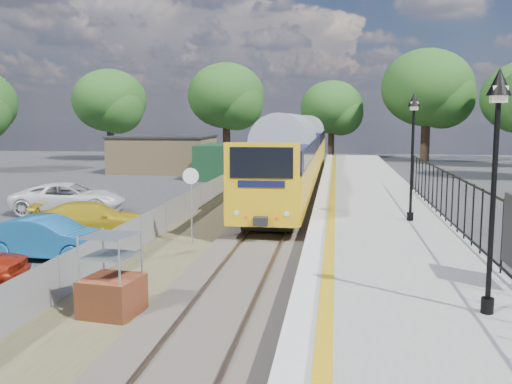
% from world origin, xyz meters
% --- Properties ---
extents(ground, '(120.00, 120.00, 0.00)m').
position_xyz_m(ground, '(0.00, 0.00, 0.00)').
color(ground, '#2D2D30').
rests_on(ground, ground).
extents(track_bed, '(5.90, 80.00, 0.29)m').
position_xyz_m(track_bed, '(-0.47, 9.67, 0.09)').
color(track_bed, '#473F38').
rests_on(track_bed, ground).
extents(platform, '(5.00, 70.00, 0.90)m').
position_xyz_m(platform, '(4.20, 8.00, 0.45)').
color(platform, gray).
rests_on(platform, ground).
extents(platform_edge, '(0.90, 70.00, 0.01)m').
position_xyz_m(platform_edge, '(2.14, 8.00, 0.90)').
color(platform_edge, silver).
rests_on(platform_edge, platform).
extents(victorian_lamp_south, '(0.44, 0.44, 4.60)m').
position_xyz_m(victorian_lamp_south, '(5.50, -4.00, 4.30)').
color(victorian_lamp_south, black).
rests_on(victorian_lamp_south, platform).
extents(victorian_lamp_north, '(0.44, 0.44, 4.60)m').
position_xyz_m(victorian_lamp_north, '(5.30, 6.00, 4.30)').
color(victorian_lamp_north, black).
rests_on(victorian_lamp_north, platform).
extents(palisade_fence, '(0.12, 26.00, 2.00)m').
position_xyz_m(palisade_fence, '(6.55, 2.24, 1.84)').
color(palisade_fence, black).
rests_on(palisade_fence, platform).
extents(wire_fence, '(0.06, 52.00, 1.20)m').
position_xyz_m(wire_fence, '(-4.20, 12.00, 0.60)').
color(wire_fence, '#999EA3').
rests_on(wire_fence, ground).
extents(outbuilding, '(10.80, 10.10, 3.12)m').
position_xyz_m(outbuilding, '(-10.91, 31.21, 1.52)').
color(outbuilding, tan).
rests_on(outbuilding, ground).
extents(tree_line, '(56.80, 43.80, 11.88)m').
position_xyz_m(tree_line, '(1.40, 42.00, 6.61)').
color(tree_line, '#332319').
rests_on(tree_line, ground).
extents(train, '(2.82, 40.83, 3.51)m').
position_xyz_m(train, '(0.00, 25.28, 2.34)').
color(train, gold).
rests_on(train, ground).
extents(brick_plinth, '(1.39, 1.39, 1.98)m').
position_xyz_m(brick_plinth, '(-2.50, -2.79, 0.95)').
color(brick_plinth, '#964826').
rests_on(brick_plinth, ground).
extents(speed_sign, '(0.56, 0.19, 2.84)m').
position_xyz_m(speed_sign, '(-2.50, 4.60, 1.94)').
color(speed_sign, '#999EA3').
rests_on(speed_sign, ground).
extents(car_blue, '(4.34, 1.73, 1.41)m').
position_xyz_m(car_blue, '(-6.73, 2.17, 0.70)').
color(car_blue, '#1A619E').
rests_on(car_blue, ground).
extents(car_yellow, '(4.95, 3.21, 1.33)m').
position_xyz_m(car_yellow, '(-6.79, 5.88, 0.67)').
color(car_yellow, gold).
rests_on(car_yellow, ground).
extents(car_white, '(5.68, 3.40, 1.48)m').
position_xyz_m(car_white, '(-10.21, 10.86, 0.74)').
color(car_white, silver).
rests_on(car_white, ground).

